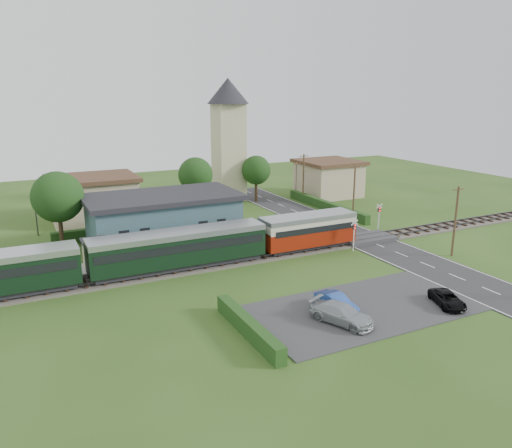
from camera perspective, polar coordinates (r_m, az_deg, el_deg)
name	(u,v)px	position (r m, az deg, el deg)	size (l,w,h in m)	color
ground	(297,259)	(48.73, 4.72, -4.01)	(120.00, 120.00, 0.00)	#2D4C19
railway_track	(287,252)	(50.32, 3.55, -3.23)	(76.00, 3.20, 0.49)	#4C443D
road	(378,245)	(54.36, 13.80, -2.35)	(6.00, 70.00, 0.05)	#28282B
car_park	(363,308)	(38.78, 12.08, -9.38)	(17.00, 9.00, 0.08)	#333335
crossing_deck	(366,238)	(55.76, 12.50, -1.62)	(6.20, 3.40, 0.45)	#333335
platform	(182,256)	(49.22, -8.51, -3.66)	(30.00, 3.00, 0.45)	gray
equipment_hut	(95,253)	(47.08, -17.87, -3.15)	(2.30, 2.30, 2.55)	#C4BA92
station_building	(163,218)	(53.86, -10.54, 0.63)	(16.00, 9.00, 5.30)	#396676
train	(144,253)	(44.58, -12.65, -3.21)	(43.20, 2.90, 3.40)	#232328
church_tower	(228,131)	(73.53, -3.17, 10.61)	(6.00, 6.00, 17.60)	#C4BA92
house_west	(93,197)	(66.25, -18.11, 2.90)	(10.80, 8.80, 5.50)	tan
house_east	(328,178)	(78.22, 8.28, 5.25)	(8.80, 8.80, 5.50)	tan
hedge_carpark	(249,327)	(33.89, -0.86, -11.71)	(0.80, 9.00, 1.20)	#193814
hedge_roadside	(326,206)	(68.95, 8.00, 2.09)	(0.80, 18.00, 1.20)	#193814
hedge_station	(153,227)	(58.59, -11.67, -0.33)	(22.00, 0.80, 1.30)	#193814
tree_a	(58,197)	(54.48, -21.72, 2.87)	(5.20, 5.20, 8.00)	#332316
tree_b	(196,175)	(66.98, -6.92, 5.60)	(4.60, 4.60, 7.34)	#332316
tree_c	(256,170)	(72.72, 0.02, 6.16)	(4.20, 4.20, 6.78)	#332316
utility_pole_b	(455,220)	(52.17, 21.82, 0.38)	(1.40, 0.22, 7.00)	#473321
utility_pole_c	(354,192)	(63.59, 11.14, 3.65)	(1.40, 0.22, 7.00)	#473321
utility_pole_d	(303,177)	(73.29, 5.44, 5.35)	(1.40, 0.22, 7.00)	#473321
crossing_signal_near	(354,231)	(51.27, 11.15, -0.78)	(0.84, 0.28, 3.28)	silver
crossing_signal_far	(379,213)	(59.29, 13.88, 1.21)	(0.84, 0.28, 3.28)	silver
streetlamp_west	(35,209)	(60.72, -23.91, 1.54)	(0.30, 0.30, 5.15)	#3F3F47
streetlamp_east	(296,175)	(78.52, 4.62, 5.58)	(0.30, 0.30, 5.15)	#3F3F47
car_on_road	(314,216)	(62.90, 6.62, 0.95)	(1.46, 3.64, 1.24)	#1C1A9B
car_park_blue	(336,302)	(37.72, 9.15, -8.84)	(1.33, 3.82, 1.26)	#294FA4
car_park_silver	(342,314)	(35.87, 9.77, -10.08)	(1.91, 4.70, 1.36)	#A7ADB3
car_park_dark	(447,299)	(40.78, 21.03, -8.00)	(1.70, 3.68, 1.02)	black
pedestrian_near	(251,237)	(51.47, -0.59, -1.50)	(0.55, 0.36, 1.52)	gray
pedestrian_far	(124,254)	(47.43, -14.81, -3.29)	(0.88, 0.69, 1.81)	gray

